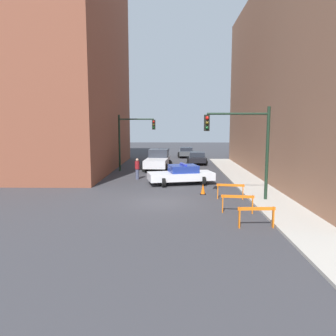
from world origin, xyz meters
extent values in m
plane|color=#38383D|center=(0.00, 0.00, 0.00)|extent=(120.00, 120.00, 0.00)
cube|color=#B2ADA3|center=(6.20, 0.00, 0.06)|extent=(2.40, 44.00, 0.12)
cube|color=brown|center=(-12.00, 14.00, 9.63)|extent=(14.00, 20.00, 19.26)
cylinder|color=black|center=(5.90, 0.35, 2.72)|extent=(0.18, 0.18, 5.20)
cylinder|color=black|center=(4.20, 0.35, 4.92)|extent=(3.40, 0.12, 0.12)
cube|color=black|center=(2.50, 0.35, 4.42)|extent=(0.30, 0.22, 0.90)
sphere|color=red|center=(2.50, 0.20, 4.69)|extent=(0.18, 0.18, 0.18)
sphere|color=#4C3D0C|center=(2.50, 0.20, 4.42)|extent=(0.18, 0.18, 0.18)
sphere|color=#0C4219|center=(2.50, 0.20, 4.15)|extent=(0.18, 0.18, 0.18)
cylinder|color=black|center=(-4.40, 12.31, 2.60)|extent=(0.18, 0.18, 5.20)
cylinder|color=black|center=(-2.80, 12.31, 4.80)|extent=(3.20, 0.12, 0.12)
cube|color=black|center=(-1.20, 12.31, 4.30)|extent=(0.30, 0.22, 0.90)
sphere|color=red|center=(-1.20, 12.17, 4.57)|extent=(0.18, 0.18, 0.18)
sphere|color=#4C3D0C|center=(-1.20, 12.17, 4.30)|extent=(0.18, 0.18, 0.18)
sphere|color=#0C4219|center=(-1.20, 12.17, 4.03)|extent=(0.18, 0.18, 0.18)
cube|color=white|center=(1.17, 5.53, 0.60)|extent=(5.00, 2.87, 0.55)
cube|color=navy|center=(1.36, 5.57, 1.14)|extent=(2.29, 2.03, 0.52)
cylinder|color=black|center=(-0.05, 4.37, 0.33)|extent=(0.36, 0.69, 0.66)
cylinder|color=black|center=(-0.44, 6.02, 0.33)|extent=(0.36, 0.69, 0.66)
cylinder|color=black|center=(2.79, 5.03, 0.33)|extent=(0.36, 0.69, 0.66)
cylinder|color=black|center=(2.40, 6.69, 0.33)|extent=(0.36, 0.69, 0.66)
cube|color=#2633BF|center=(1.36, 5.57, 1.46)|extent=(0.51, 1.39, 0.12)
cube|color=silver|center=(-0.93, 13.22, 0.75)|extent=(2.35, 5.52, 0.70)
cube|color=#2D333D|center=(-0.85, 14.30, 1.50)|extent=(1.95, 1.85, 0.80)
cylinder|color=black|center=(-1.73, 14.95, 0.40)|extent=(0.82, 0.31, 0.80)
cylinder|color=black|center=(0.10, 14.83, 0.40)|extent=(0.82, 0.31, 0.80)
cylinder|color=black|center=(-1.95, 11.61, 0.40)|extent=(0.82, 0.31, 0.80)
cylinder|color=black|center=(-0.12, 11.49, 0.40)|extent=(0.82, 0.31, 0.80)
cube|color=black|center=(3.22, 18.00, 0.57)|extent=(2.04, 4.39, 0.52)
cube|color=#232833|center=(3.21, 17.83, 1.07)|extent=(1.68, 1.89, 0.48)
cylinder|color=black|center=(2.47, 19.38, 0.31)|extent=(0.63, 0.25, 0.62)
cylinder|color=black|center=(4.13, 19.28, 0.31)|extent=(0.63, 0.25, 0.62)
cylinder|color=black|center=(2.32, 16.72, 0.31)|extent=(0.63, 0.25, 0.62)
cylinder|color=black|center=(3.98, 16.62, 0.31)|extent=(0.63, 0.25, 0.62)
cube|color=#474C51|center=(2.27, 25.34, 0.57)|extent=(1.86, 4.32, 0.52)
cube|color=#232833|center=(2.27, 25.17, 1.07)|extent=(1.61, 1.83, 0.48)
cylinder|color=black|center=(1.46, 26.68, 0.31)|extent=(0.62, 0.23, 0.62)
cylinder|color=black|center=(3.11, 26.66, 0.31)|extent=(0.62, 0.23, 0.62)
cylinder|color=black|center=(1.42, 24.02, 0.31)|extent=(0.62, 0.23, 0.62)
cylinder|color=black|center=(3.08, 24.00, 0.31)|extent=(0.62, 0.23, 0.62)
cylinder|color=#474C66|center=(-2.24, 7.64, 0.41)|extent=(0.36, 0.36, 0.82)
cylinder|color=maroon|center=(-2.24, 7.64, 1.13)|extent=(0.46, 0.46, 0.62)
sphere|color=tan|center=(-2.24, 7.64, 1.55)|extent=(0.28, 0.28, 0.22)
cube|color=orange|center=(4.17, -4.52, 0.83)|extent=(1.60, 0.12, 0.14)
cube|color=orange|center=(3.45, -4.56, 0.45)|extent=(0.06, 0.16, 0.90)
cube|color=orange|center=(4.89, -4.49, 0.45)|extent=(0.06, 0.16, 0.90)
cube|color=orange|center=(3.82, -2.21, 0.83)|extent=(1.60, 0.23, 0.14)
cube|color=orange|center=(3.10, -2.13, 0.45)|extent=(0.07, 0.16, 0.90)
cube|color=orange|center=(4.53, -2.29, 0.45)|extent=(0.07, 0.16, 0.90)
cube|color=orange|center=(3.97, 0.81, 0.83)|extent=(1.59, 0.28, 0.14)
cube|color=orange|center=(3.26, 0.91, 0.45)|extent=(0.07, 0.17, 0.90)
cube|color=orange|center=(4.69, 0.70, 0.45)|extent=(0.07, 0.17, 0.90)
cube|color=black|center=(2.50, 2.11, 0.02)|extent=(0.36, 0.36, 0.04)
cone|color=#F2600C|center=(2.50, 2.11, 0.35)|extent=(0.28, 0.28, 0.62)
camera|label=1|loc=(0.71, -17.98, 4.36)|focal=35.00mm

